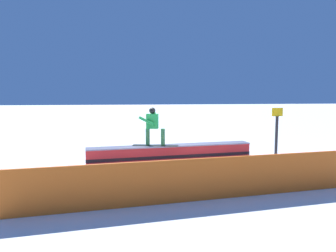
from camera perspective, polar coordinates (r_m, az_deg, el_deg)
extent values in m
plane|color=white|center=(10.78, 0.65, -6.19)|extent=(120.00, 120.00, 0.00)
cube|color=red|center=(10.74, 0.65, -5.00)|extent=(5.89, 1.05, 0.46)
cube|color=black|center=(10.76, 0.65, -5.59)|extent=(5.90, 1.06, 0.11)
cube|color=gray|center=(10.69, 0.65, -3.69)|extent=(5.90, 1.11, 0.04)
cube|color=black|center=(10.55, -2.40, -3.68)|extent=(1.61, 0.70, 0.01)
cylinder|color=#347943|center=(10.55, -3.84, -2.04)|extent=(0.17, 0.17, 0.58)
cylinder|color=#347943|center=(10.47, -0.97, -2.09)|extent=(0.17, 0.17, 0.58)
cube|color=green|center=(10.46, -2.97, 0.91)|extent=(0.45, 0.34, 0.51)
sphere|color=black|center=(10.43, -2.98, 2.91)|extent=(0.22, 0.22, 0.22)
cylinder|color=green|center=(10.32, -4.10, 0.98)|extent=(0.54, 0.23, 0.32)
cylinder|color=green|center=(10.61, -2.30, 1.12)|extent=(0.21, 0.14, 0.56)
cube|color=orange|center=(6.62, 7.09, -9.90)|extent=(8.11, 0.84, 0.92)
cylinder|color=#262628|center=(11.37, 19.76, -2.05)|extent=(0.10, 0.10, 1.51)
cube|color=yellow|center=(11.29, 19.92, 2.50)|extent=(0.40, 0.04, 0.30)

